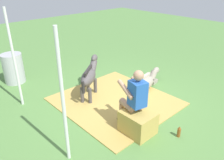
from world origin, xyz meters
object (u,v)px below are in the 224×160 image
at_px(person_seated, 134,97).
at_px(pony_lying, 145,82).
at_px(pony_standing, 89,76).
at_px(hay_bale, 138,122).
at_px(tent_pole_right, 14,60).
at_px(tent_pole_left, 63,101).
at_px(soda_bottle, 179,132).
at_px(water_barrel, 13,68).

height_order(person_seated, pony_lying, person_seated).
distance_m(person_seated, pony_standing, 1.71).
xyz_separation_m(pony_standing, pony_lying, (-0.70, -1.41, -0.39)).
xyz_separation_m(hay_bale, pony_lying, (1.15, -1.63, -0.05)).
height_order(pony_standing, tent_pole_right, tent_pole_right).
bearing_deg(tent_pole_left, person_seated, -97.26).
xyz_separation_m(hay_bale, pony_standing, (1.85, -0.21, 0.34)).
relative_size(hay_bale, soda_bottle, 2.56).
distance_m(pony_standing, soda_bottle, 2.56).
bearing_deg(person_seated, tent_pole_right, 27.49).
bearing_deg(soda_bottle, person_seated, 29.88).
relative_size(hay_bale, pony_lying, 0.46).
bearing_deg(person_seated, pony_lying, -58.34).
distance_m(soda_bottle, water_barrel, 4.91).
relative_size(hay_bale, person_seated, 0.46).
bearing_deg(tent_pole_left, water_barrel, -8.20).
height_order(person_seated, soda_bottle, person_seated).
xyz_separation_m(pony_standing, water_barrel, (2.19, 1.11, -0.14)).
bearing_deg(water_barrel, pony_standing, -153.23).
xyz_separation_m(water_barrel, tent_pole_left, (-3.70, 0.53, 0.73)).
distance_m(water_barrel, tent_pole_right, 1.61).
bearing_deg(pony_lying, water_barrel, 41.03).
bearing_deg(tent_pole_right, tent_pole_left, 176.25).
bearing_deg(pony_standing, pony_lying, -116.44).
bearing_deg(hay_bale, person_seated, -9.48).
bearing_deg(hay_bale, pony_lying, -54.80).
relative_size(pony_lying, tent_pole_right, 0.58).
relative_size(person_seated, pony_lying, 1.00).
relative_size(pony_standing, water_barrel, 1.31).
relative_size(water_barrel, tent_pole_right, 0.37).
bearing_deg(person_seated, tent_pole_left, 82.74).
bearing_deg(tent_pole_left, tent_pole_right, -3.75).
bearing_deg(pony_lying, soda_bottle, 147.83).
xyz_separation_m(person_seated, pony_lying, (0.99, -1.60, -0.56)).
bearing_deg(tent_pole_right, person_seated, -152.51).
distance_m(pony_standing, tent_pole_right, 1.79).
relative_size(person_seated, tent_pole_left, 0.58).
xyz_separation_m(person_seated, water_barrel, (3.88, 0.92, -0.31)).
height_order(hay_bale, tent_pole_left, tent_pole_left).
distance_m(pony_lying, soda_bottle, 2.13).
distance_m(hay_bale, water_barrel, 4.15).
bearing_deg(pony_standing, person_seated, 173.75).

